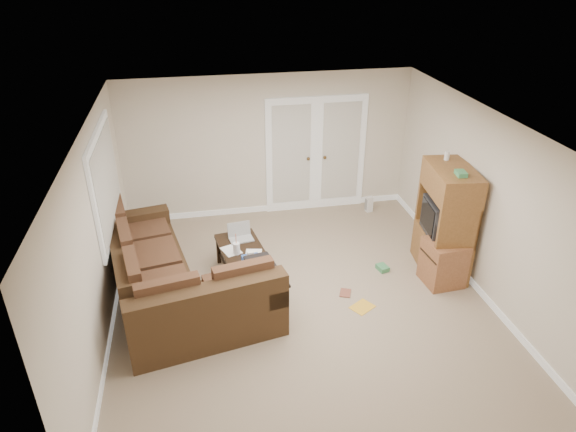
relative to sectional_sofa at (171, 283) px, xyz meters
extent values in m
plane|color=gray|center=(1.72, -0.21, -0.35)|extent=(5.50, 5.50, 0.00)
cube|color=white|center=(1.72, -0.21, 2.15)|extent=(5.00, 5.50, 0.02)
cube|color=beige|center=(-0.78, -0.21, 0.90)|extent=(0.02, 5.50, 2.50)
cube|color=beige|center=(4.22, -0.21, 0.90)|extent=(0.02, 5.50, 2.50)
cube|color=beige|center=(1.72, 2.54, 0.90)|extent=(5.00, 0.02, 2.50)
cube|color=beige|center=(1.72, -2.96, 0.90)|extent=(5.00, 0.02, 2.50)
cube|color=silver|center=(2.12, 2.51, 0.67)|extent=(0.90, 0.04, 2.13)
cube|color=silver|center=(3.02, 2.51, 0.67)|extent=(0.90, 0.04, 2.13)
cube|color=silver|center=(2.12, 2.48, 0.72)|extent=(0.68, 0.02, 1.80)
cube|color=silver|center=(3.02, 2.48, 0.72)|extent=(0.68, 0.02, 1.80)
cube|color=silver|center=(-0.75, 0.79, 1.20)|extent=(0.04, 1.92, 1.42)
cube|color=silver|center=(-0.72, 0.79, 1.20)|extent=(0.02, 1.74, 1.24)
cube|color=#412C19|center=(-0.30, 0.49, -0.13)|extent=(1.40, 2.57, 0.44)
cube|color=#412C19|center=(-0.64, 0.43, 0.32)|extent=(0.71, 2.44, 0.46)
cube|color=#412C19|center=(-0.51, 1.56, 0.21)|extent=(0.98, 0.43, 0.23)
cube|color=#543421|center=(-0.22, 0.51, 0.16)|extent=(1.06, 2.41, 0.13)
cube|color=#412C19|center=(0.40, -0.61, -0.13)|extent=(2.05, 1.30, 0.44)
cube|color=#412C19|center=(0.46, -0.96, 0.32)|extent=(1.92, 0.61, 0.46)
cube|color=#412C19|center=(1.21, -0.46, 0.21)|extent=(0.43, 0.98, 0.23)
cube|color=#543421|center=(0.38, -0.53, 0.16)|extent=(1.89, 0.96, 0.13)
cube|color=black|center=(1.21, -0.46, 0.34)|extent=(0.49, 0.90, 0.03)
cube|color=red|center=(1.16, -0.23, 0.36)|extent=(0.36, 0.19, 0.02)
cube|color=black|center=(1.01, 0.44, 0.10)|extent=(0.76, 1.25, 0.05)
cube|color=black|center=(1.01, 0.44, -0.19)|extent=(0.66, 1.16, 0.03)
cylinder|color=white|center=(0.92, 0.37, 0.22)|extent=(0.10, 0.10, 0.17)
cylinder|color=red|center=(0.92, 0.37, 0.38)|extent=(0.01, 0.01, 0.15)
cube|color=#30539F|center=(1.08, 0.13, 0.18)|extent=(0.25, 0.16, 0.10)
cube|color=white|center=(1.03, 0.34, 0.13)|extent=(0.48, 0.69, 0.00)
cube|color=brown|center=(3.92, 0.15, -0.04)|extent=(0.69, 1.09, 0.61)
cube|color=brown|center=(3.92, 0.15, 1.08)|extent=(0.69, 1.09, 0.41)
cube|color=black|center=(3.90, 0.15, 0.52)|extent=(0.57, 0.67, 0.51)
cube|color=black|center=(3.65, 0.18, 0.54)|extent=(0.08, 0.53, 0.41)
cube|color=#3D8853|center=(3.89, -0.11, 1.32)|extent=(0.15, 0.20, 0.06)
cylinder|color=white|center=(3.96, 0.45, 1.35)|extent=(0.07, 0.07, 0.12)
cube|color=#915935|center=(3.80, -0.18, -0.02)|extent=(0.55, 0.55, 0.67)
cylinder|color=silver|center=(3.80, -0.18, 0.37)|extent=(0.16, 0.16, 0.10)
cylinder|color=silver|center=(3.80, -0.18, 0.49)|extent=(0.03, 0.03, 0.14)
cone|color=white|center=(3.80, -0.18, 0.64)|extent=(0.29, 0.29, 0.18)
cube|color=white|center=(3.51, 2.15, -0.21)|extent=(0.13, 0.11, 0.29)
cube|color=gold|center=(2.50, -0.54, -0.35)|extent=(0.38, 0.36, 0.01)
cube|color=#3D8853|center=(3.08, 0.27, -0.32)|extent=(0.18, 0.21, 0.07)
imported|color=brown|center=(2.30, -0.17, -0.34)|extent=(0.21, 0.24, 0.02)
camera|label=1|loc=(0.46, -5.81, 3.98)|focal=32.00mm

